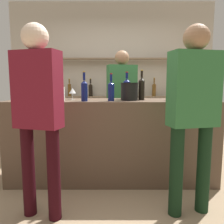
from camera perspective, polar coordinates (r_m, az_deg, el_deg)
The scene contains 15 objects.
ground_plane at distance 2.91m, azimuth 0.00°, elevation -16.73°, with size 16.00×16.00×0.00m, color #9E8466.
bar_counter at distance 2.74m, azimuth 0.00°, elevation -7.22°, with size 2.46×0.65×0.99m, color brown.
back_wall at distance 4.58m, azimuth 0.05°, elevation 10.02°, with size 4.06×0.12×2.80m, color #B2A899.
back_shelf at distance 4.40m, azimuth 0.11°, elevation 6.77°, with size 2.50×0.18×1.69m.
counter_bottle_0 at distance 2.47m, azimuth -0.13°, elevation 5.64°, with size 0.07×0.07×0.31m.
counter_bottle_1 at distance 2.77m, azimuth 16.06°, elevation 5.63°, with size 0.08×0.08×0.33m.
counter_bottle_2 at distance 2.86m, azimuth 3.99°, elevation 6.25°, with size 0.09×0.09×0.35m.
counter_bottle_3 at distance 2.67m, azimuth 7.85°, elevation 6.17°, with size 0.07×0.07×0.36m.
counter_bottle_4 at distance 2.46m, azimuth -7.13°, elevation 5.72°, with size 0.07×0.07×0.33m.
wine_glass at distance 2.72m, azimuth -10.16°, elevation 5.42°, with size 0.09×0.09×0.14m.
ice_bucket at distance 2.59m, azimuth 4.67°, elevation 5.36°, with size 0.21×0.21×0.21m.
cork_jar at distance 2.64m, azimuth -13.37°, elevation 4.63°, with size 0.12×0.12×0.16m.
customer_left at distance 1.95m, azimuth -18.65°, elevation 1.55°, with size 0.43×0.28×1.68m.
customer_right at distance 2.03m, azimuth 20.55°, elevation 1.47°, with size 0.46×0.28×1.68m.
server_behind_counter at distance 3.50m, azimuth 2.68°, elevation 4.28°, with size 0.49×0.29×1.70m.
Camera 1 is at (0.01, -2.65, 1.18)m, focal length 35.00 mm.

